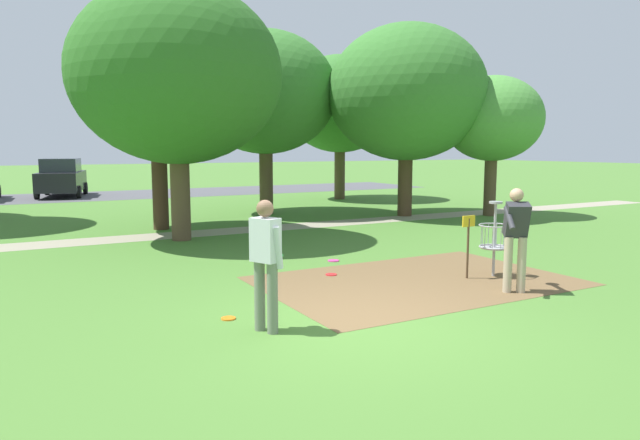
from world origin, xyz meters
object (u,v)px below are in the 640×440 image
frisbee_mid_grass (331,275)px  tree_mid_left (493,119)px  tree_mid_right (407,93)px  disc_golf_basket (492,236)px  frisbee_near_basket (333,261)px  tree_far_center (340,104)px  tree_far_left (156,85)px  player_foreground_watching (266,258)px  player_throwing (516,233)px  frisbee_by_tee (228,318)px  tree_far_right (265,93)px  tree_near_right (177,75)px  parked_car_center_left (62,178)px

frisbee_mid_grass → tree_mid_left: tree_mid_left is taller
tree_mid_right → disc_golf_basket: bearing=-117.7°
frisbee_near_basket → frisbee_mid_grass: size_ratio=1.13×
tree_mid_left → tree_far_center: tree_far_center is taller
tree_far_left → player_foreground_watching: bearing=-96.0°
player_throwing → tree_mid_right: (4.93, 9.44, 3.21)m
player_throwing → frisbee_by_tee: bearing=169.7°
tree_far_center → tree_far_right: bearing=-144.6°
tree_far_center → tree_near_right: bearing=-139.6°
frisbee_by_tee → tree_far_center: tree_far_center is taller
player_foreground_watching → player_throwing: bearing=-1.3°
tree_far_right → parked_car_center_left: size_ratio=1.43×
player_foreground_watching → player_throwing: 4.37m
disc_golf_basket → player_throwing: (-0.52, -1.03, 0.23)m
player_foreground_watching → tree_far_right: (5.34, 12.25, 3.30)m
tree_mid_left → parked_car_center_left: bearing=128.2°
frisbee_mid_grass → tree_mid_left: size_ratio=0.04×
disc_golf_basket → tree_mid_left: 10.25m
player_foreground_watching → player_throwing: (4.37, -0.10, 0.02)m
tree_far_right → tree_far_left: bearing=-153.0°
parked_car_center_left → tree_near_right: bearing=-84.6°
frisbee_mid_grass → tree_far_right: (2.96, 9.81, 4.26)m
frisbee_by_tee → tree_far_left: size_ratio=0.03×
player_foreground_watching → frisbee_near_basket: size_ratio=7.18×
tree_far_center → parked_car_center_left: size_ratio=1.45×
frisbee_by_tee → parked_car_center_left: parked_car_center_left is taller
tree_far_left → tree_far_center: tree_far_center is taller
tree_mid_left → tree_mid_right: tree_mid_right is taller
tree_mid_right → tree_far_center: (1.34, 6.68, 0.10)m
tree_far_right → frisbee_mid_grass: bearing=-106.8°
player_throwing → tree_far_left: tree_far_left is taller
player_foreground_watching → tree_far_left: 10.61m
player_foreground_watching → tree_mid_right: 13.57m
frisbee_mid_grass → parked_car_center_left: parked_car_center_left is taller
player_foreground_watching → parked_car_center_left: (-0.45, 23.67, -0.05)m
tree_far_center → tree_far_right: (-5.31, -3.77, -0.04)m
parked_car_center_left → disc_golf_basket: bearing=-76.8°
disc_golf_basket → frisbee_near_basket: size_ratio=5.84×
tree_mid_right → frisbee_near_basket: bearing=-137.2°
disc_golf_basket → tree_near_right: size_ratio=0.22×
tree_mid_left → parked_car_center_left: 20.15m
tree_far_right → player_foreground_watching: bearing=-113.5°
player_foreground_watching → tree_mid_left: size_ratio=0.36×
disc_golf_basket → frisbee_by_tee: size_ratio=6.89×
tree_far_right → tree_mid_right: bearing=-36.2°
disc_golf_basket → frisbee_mid_grass: size_ratio=6.59×
frisbee_by_tee → tree_far_right: 13.47m
tree_far_left → parked_car_center_left: tree_far_left is taller
frisbee_by_tee → tree_mid_right: tree_mid_right is taller
frisbee_mid_grass → player_foreground_watching: bearing=-134.2°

